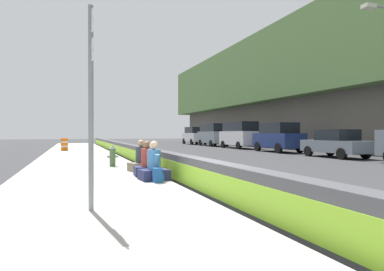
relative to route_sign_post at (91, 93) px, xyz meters
The scene contains 15 objects.
ground_plane 3.80m from the route_sign_post, 63.82° to the right, with size 160.00×160.00×0.00m, color #353538.
sidewalk_strip 2.54m from the route_sign_post, ahead, with size 80.00×4.40×0.14m, color #A8A59E.
jersey_barrier 3.57m from the route_sign_post, 63.79° to the right, with size 76.00×0.45×0.85m.
route_sign_post is the anchor object (origin of this frame).
fire_hydrant 8.18m from the route_sign_post, ahead, with size 0.26×0.46×0.88m.
seated_person_foreground 4.28m from the route_sign_post, 29.31° to the right, with size 0.75×0.86×1.13m.
seated_person_middle 5.12m from the route_sign_post, 23.64° to the right, with size 0.72×0.83×1.12m.
seated_person_rear 6.36m from the route_sign_post, 19.09° to the right, with size 0.84×0.93×1.12m.
backpack 3.93m from the route_sign_post, 33.34° to the right, with size 0.32×0.28×0.40m.
construction_barrel 21.80m from the route_sign_post, ahead, with size 0.54×0.54×0.95m.
parked_car_third 18.10m from the route_sign_post, 55.26° to the right, with size 4.52×2.00×1.71m.
parked_car_fourth 22.29m from the route_sign_post, 42.05° to the right, with size 4.85×2.17×2.28m.
parked_car_midline 27.53m from the route_sign_post, 32.92° to the right, with size 5.12×2.14×2.56m.
parked_car_far 33.06m from the route_sign_post, 26.85° to the right, with size 5.10×2.11×2.56m.
parked_car_farther 38.66m from the route_sign_post, 22.62° to the right, with size 4.81×2.08×2.28m.
Camera 1 is at (-7.56, 3.09, 1.50)m, focal length 31.69 mm.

